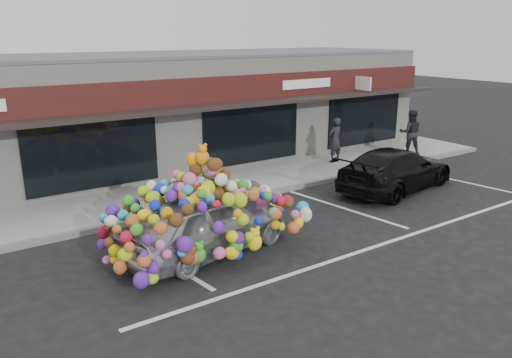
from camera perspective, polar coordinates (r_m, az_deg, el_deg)
ground at (r=13.41m, az=1.85°, el=-5.86°), size 90.00×90.00×0.00m
shop_building at (r=20.08m, az=-12.50°, el=7.65°), size 24.00×7.20×4.31m
sidewalk at (r=16.59m, az=-6.28°, el=-1.26°), size 26.00×3.00×0.15m
kerb at (r=15.34m, az=-3.64°, el=-2.67°), size 26.00×0.18×0.16m
parking_stripe_left at (r=12.13m, az=-11.21°, el=-8.65°), size 0.73×4.37×0.01m
parking_stripe_mid at (r=15.25m, az=9.97°, el=-3.30°), size 0.73×4.37×0.01m
parking_stripe_right at (r=19.26m, az=21.65°, el=-0.07°), size 0.73×4.37×0.01m
lane_line at (r=13.12m, az=15.02°, el=-6.94°), size 14.00×0.12×0.01m
toy_car at (r=11.85m, az=-5.72°, el=-4.26°), size 3.14×4.91×2.69m
black_sedan at (r=17.25m, az=15.70°, el=1.09°), size 2.75×5.13×1.41m
pedestrian_a at (r=19.86m, az=9.01°, el=4.43°), size 0.67×0.46×1.77m
pedestrian_b at (r=21.77m, az=17.23°, el=5.09°), size 1.16×1.14×1.88m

